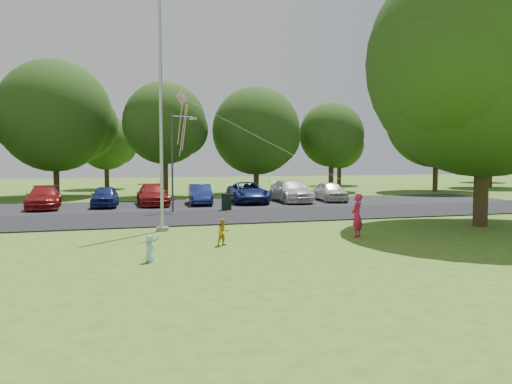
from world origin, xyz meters
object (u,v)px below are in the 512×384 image
object	(u,v)px
street_lamp	(176,154)
child_yellow	(223,232)
woman	(357,216)
kite	(187,111)
flagpole	(161,129)
child_blue	(150,248)
trash_can	(227,202)
big_tree	(485,66)

from	to	relation	value
street_lamp	child_yellow	xyz separation A→B (m)	(0.29, -10.79, -2.76)
woman	kite	size ratio (longest dim) A/B	0.26
flagpole	street_lamp	xyz separation A→B (m)	(1.40, 6.75, -0.94)
street_lamp	child_blue	world-z (taller)	street_lamp
street_lamp	flagpole	bearing A→B (deg)	-118.27
trash_can	child_blue	bearing A→B (deg)	-111.76
woman	child_yellow	size ratio (longest dim) A/B	1.77
flagpole	street_lamp	size ratio (longest dim) A/B	1.86
street_lamp	child_yellow	world-z (taller)	street_lamp
trash_can	kite	size ratio (longest dim) A/B	0.15
trash_can	big_tree	world-z (taller)	big_tree
trash_can	big_tree	size ratio (longest dim) A/B	0.08
trash_can	big_tree	distance (m)	14.63
big_tree	kite	bearing A→B (deg)	173.30
kite	trash_can	bearing A→B (deg)	32.29
woman	child_blue	xyz separation A→B (m)	(-7.86, -2.44, -0.42)
woman	kite	xyz separation A→B (m)	(-6.01, 2.64, 4.01)
child_yellow	trash_can	bearing A→B (deg)	57.45
flagpole	kite	world-z (taller)	flagpole
street_lamp	big_tree	bearing A→B (deg)	-54.08
big_tree	child_blue	world-z (taller)	big_tree
flagpole	big_tree	distance (m)	13.98
kite	flagpole	bearing A→B (deg)	96.63
flagpole	woman	distance (m)	8.53
flagpole	child_blue	bearing A→B (deg)	-98.67
woman	big_tree	bearing A→B (deg)	148.10
trash_can	child_yellow	size ratio (longest dim) A/B	1.02
flagpole	street_lamp	bearing A→B (deg)	78.32
trash_can	child_yellow	bearing A→B (deg)	-103.17
street_lamp	big_tree	xyz separation A→B (m)	(12.08, -9.27, 3.69)
street_lamp	kite	world-z (taller)	kite
street_lamp	trash_can	distance (m)	3.94
child_yellow	flagpole	bearing A→B (deg)	93.31
trash_can	child_yellow	distance (m)	11.15
street_lamp	kite	xyz separation A→B (m)	(-0.48, -7.79, 1.61)
street_lamp	kite	size ratio (longest dim) A/B	0.83
trash_can	woman	distance (m)	10.84
child_blue	kite	bearing A→B (deg)	-10.37
trash_can	child_blue	xyz separation A→B (m)	(-5.16, -12.93, -0.08)
child_yellow	woman	bearing A→B (deg)	-15.45
flagpole	kite	distance (m)	1.54
street_lamp	woman	distance (m)	12.05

